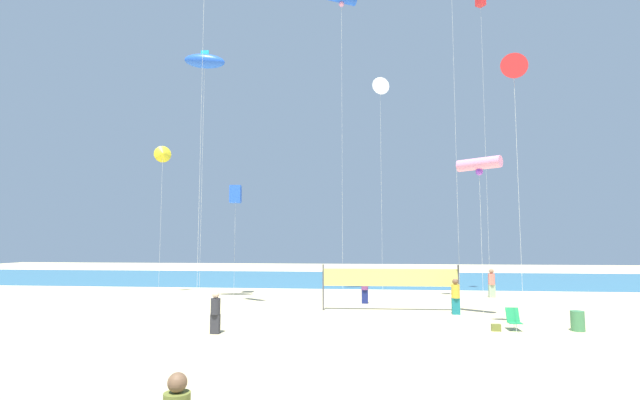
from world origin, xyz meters
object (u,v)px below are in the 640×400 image
at_px(kite_red_box, 481,2).
at_px(kite_red_delta, 514,67).
at_px(beachgoer_charcoal_shirt, 215,311).
at_px(volleyball_net, 390,279).
at_px(beach_handbag, 496,328).
at_px(beachgoer_mustard_shirt, 456,295).
at_px(kite_pink_tube, 479,164).
at_px(trash_barrel, 578,321).
at_px(kite_blue_box, 236,194).
at_px(kite_yellow_delta, 163,154).
at_px(kite_white_delta, 380,87).
at_px(kite_blue_inflatable, 205,61).
at_px(folding_beach_chair, 514,319).
at_px(beachgoer_plum_shirt, 365,287).
at_px(beachgoer_coral_shirt, 492,282).

xyz_separation_m(kite_red_box, kite_red_delta, (-1.87, -12.19, -9.26)).
relative_size(beachgoer_charcoal_shirt, volleyball_net, 0.23).
height_order(beach_handbag, kite_red_box, kite_red_box).
relative_size(beachgoer_mustard_shirt, kite_pink_tube, 0.23).
bearing_deg(trash_barrel, kite_blue_box, 149.73).
distance_m(beachgoer_charcoal_shirt, kite_yellow_delta, 16.84).
bearing_deg(kite_blue_box, kite_white_delta, 14.04).
distance_m(beachgoer_mustard_shirt, kite_blue_inflatable, 19.43).
xyz_separation_m(folding_beach_chair, kite_red_delta, (-0.05, -1.38, 10.09)).
bearing_deg(kite_red_delta, kite_red_box, 81.28).
bearing_deg(beach_handbag, beachgoer_plum_shirt, 124.52).
height_order(beachgoer_mustard_shirt, beachgoer_charcoal_shirt, beachgoer_mustard_shirt).
height_order(folding_beach_chair, beach_handbag, folding_beach_chair).
xyz_separation_m(kite_red_delta, kite_pink_tube, (-0.56, 3.81, -3.27)).
xyz_separation_m(kite_red_delta, kite_blue_box, (-14.79, 11.58, -3.74)).
distance_m(kite_white_delta, kite_red_box, 8.64).
height_order(beachgoer_charcoal_shirt, beach_handbag, beachgoer_charcoal_shirt).
bearing_deg(volleyball_net, beachgoer_mustard_shirt, -14.85).
bearing_deg(beachgoer_charcoal_shirt, kite_red_delta, -149.24).
bearing_deg(beachgoer_coral_shirt, volleyball_net, -75.69).
height_order(beachgoer_plum_shirt, kite_pink_tube, kite_pink_tube).
relative_size(beachgoer_plum_shirt, volleyball_net, 0.24).
height_order(kite_pink_tube, kite_blue_box, kite_pink_tube).
distance_m(trash_barrel, kite_red_box, 22.19).
bearing_deg(kite_red_box, beachgoer_plum_shirt, -157.30).
height_order(trash_barrel, kite_blue_inflatable, kite_blue_inflatable).
distance_m(volleyball_net, beach_handbag, 6.60).
bearing_deg(kite_red_box, beachgoer_mustard_shirt, -116.30).
relative_size(trash_barrel, kite_blue_box, 0.11).
bearing_deg(beachgoer_mustard_shirt, kite_pink_tube, 8.67).
distance_m(beachgoer_coral_shirt, volleyball_net, 9.44).
xyz_separation_m(kite_red_box, kite_blue_box, (-16.66, -0.60, -13.00)).
relative_size(kite_pink_tube, kite_blue_box, 1.03).
bearing_deg(beachgoer_mustard_shirt, volleyball_net, -130.35).
relative_size(folding_beach_chair, kite_pink_tube, 0.12).
relative_size(kite_white_delta, kite_yellow_delta, 1.51).
bearing_deg(trash_barrel, kite_red_delta, -150.42).
height_order(beachgoer_plum_shirt, beach_handbag, beachgoer_plum_shirt).
height_order(beachgoer_coral_shirt, beach_handbag, beachgoer_coral_shirt).
relative_size(beachgoer_mustard_shirt, kite_yellow_delta, 0.17).
bearing_deg(kite_blue_box, beachgoer_charcoal_shirt, -76.57).
xyz_separation_m(folding_beach_chair, kite_white_delta, (-4.95, 12.67, 14.32)).
distance_m(folding_beach_chair, kite_blue_box, 19.09).
xyz_separation_m(beach_handbag, kite_red_delta, (0.74, -1.08, 10.41)).
bearing_deg(kite_red_delta, kite_yellow_delta, 150.40).
bearing_deg(beachgoer_mustard_shirt, beachgoer_coral_shirt, 128.18).
xyz_separation_m(beachgoer_charcoal_shirt, folding_beach_chair, (11.92, 2.01, -0.42)).
height_order(beach_handbag, kite_pink_tube, kite_pink_tube).
bearing_deg(beachgoer_plum_shirt, beach_handbag, 41.10).
bearing_deg(beachgoer_coral_shirt, kite_blue_inflatable, -101.93).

